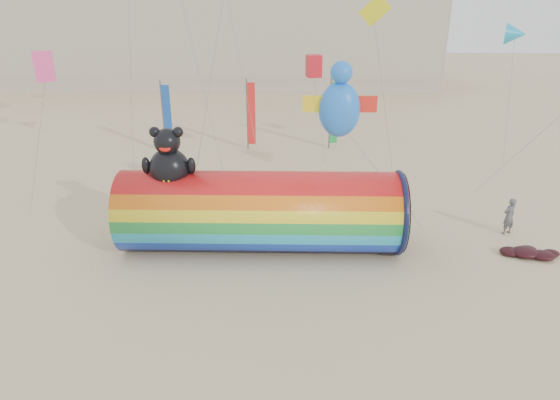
{
  "coord_description": "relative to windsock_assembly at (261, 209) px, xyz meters",
  "views": [
    {
      "loc": [
        0.91,
        -18.66,
        10.88
      ],
      "look_at": [
        0.5,
        1.5,
        2.4
      ],
      "focal_mm": 32.0,
      "sensor_mm": 36.0,
      "label": 1
    }
  ],
  "objects": [
    {
      "name": "kite_handler",
      "position": [
        11.81,
        1.67,
        -0.98
      ],
      "size": [
        0.79,
        0.67,
        1.83
      ],
      "primitive_type": "imported",
      "rotation": [
        0.0,
        0.0,
        3.56
      ],
      "color": "#505257",
      "rests_on": "ground"
    },
    {
      "name": "windsock_assembly",
      "position": [
        0.0,
        0.0,
        0.0
      ],
      "size": [
        12.43,
        3.78,
        5.73
      ],
      "color": "red",
      "rests_on": "ground"
    },
    {
      "name": "fabric_bundle",
      "position": [
        11.94,
        -0.58,
        -1.73
      ],
      "size": [
        2.62,
        1.35,
        0.41
      ],
      "color": "#3C0A10",
      "rests_on": "ground"
    },
    {
      "name": "festival_banners",
      "position": [
        -1.54,
        15.14,
        0.74
      ],
      "size": [
        12.52,
        1.59,
        5.2
      ],
      "color": "#59595E",
      "rests_on": "ground"
    },
    {
      "name": "ground",
      "position": [
        0.37,
        -1.58,
        -1.9
      ],
      "size": [
        160.0,
        160.0,
        0.0
      ],
      "primitive_type": "plane",
      "color": "#CCB58C",
      "rests_on": "ground"
    }
  ]
}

